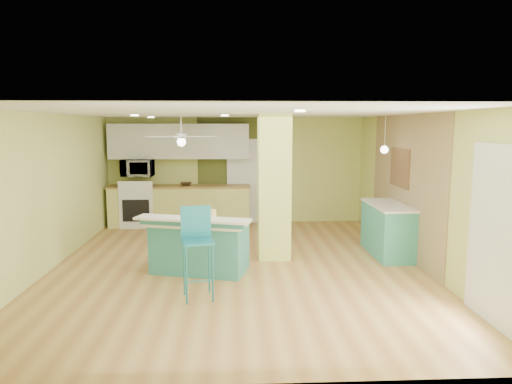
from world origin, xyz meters
TOP-DOWN VIEW (x-y plane):
  - floor at (0.00, 0.00)m, footprint 6.00×7.00m
  - ceiling at (0.00, 0.00)m, footprint 6.00×7.00m
  - wall_back at (0.00, 3.50)m, footprint 6.00×0.01m
  - wall_front at (0.00, -3.50)m, footprint 6.00×0.01m
  - wall_left at (-3.00, 0.00)m, footprint 0.01×7.00m
  - wall_right at (3.00, 0.00)m, footprint 0.01×7.00m
  - wood_panel at (2.99, 0.60)m, footprint 0.02×3.40m
  - olive_accent at (0.20, 3.49)m, footprint 2.20×0.02m
  - interior_door at (0.20, 3.46)m, footprint 0.82×0.05m
  - french_door at (2.97, -2.30)m, footprint 0.04×1.08m
  - column at (0.65, 0.50)m, footprint 0.55×0.55m
  - kitchen_run at (-1.30, 3.20)m, footprint 3.25×0.63m
  - stove at (-2.25, 3.19)m, footprint 0.76×0.66m
  - upper_cabinets at (-1.30, 3.32)m, footprint 3.20×0.34m
  - microwave at (-2.25, 3.20)m, footprint 0.70×0.48m
  - ceiling_fan at (-1.10, 2.00)m, footprint 1.41×1.41m
  - pendant_lamp at (2.65, 0.75)m, footprint 0.14×0.14m
  - wall_decor at (2.96, 0.80)m, footprint 0.03×0.90m
  - peninsula at (-0.59, -0.24)m, footprint 1.82×1.32m
  - bar_stool at (-0.54, -1.33)m, footprint 0.48×0.48m
  - side_counter at (2.70, 0.56)m, footprint 0.61×1.44m
  - fruit_bowl at (-1.15, 3.19)m, footprint 0.32×0.32m
  - canister at (-0.39, -0.28)m, footprint 0.15×0.15m

SIDE VIEW (x-z plane):
  - floor at x=0.00m, z-range -0.01..0.00m
  - peninsula at x=-0.59m, z-range -0.04..0.90m
  - stove at x=-2.25m, z-range -0.08..1.00m
  - side_counter at x=2.70m, z-range 0.00..0.93m
  - kitchen_run at x=-1.30m, z-range 0.00..0.94m
  - bar_stool at x=-0.54m, z-range 0.21..1.44m
  - canister at x=-0.39m, z-range 0.81..1.00m
  - fruit_bowl at x=-1.15m, z-range 0.94..1.01m
  - interior_door at x=0.20m, z-range 0.00..2.00m
  - french_door at x=2.97m, z-range 0.00..2.10m
  - wall_back at x=0.00m, z-range 0.00..2.50m
  - wall_front at x=0.00m, z-range 0.00..2.50m
  - wall_left at x=-3.00m, z-range 0.00..2.50m
  - wall_right at x=3.00m, z-range 0.00..2.50m
  - wood_panel at x=2.99m, z-range 0.00..2.50m
  - olive_accent at x=0.20m, z-range 0.00..2.50m
  - column at x=0.65m, z-range 0.00..2.50m
  - microwave at x=-2.25m, z-range 1.16..1.55m
  - wall_decor at x=2.96m, z-range 1.20..1.90m
  - pendant_lamp at x=2.65m, z-range 1.54..2.23m
  - upper_cabinets at x=-1.30m, z-range 1.55..2.35m
  - ceiling_fan at x=-1.10m, z-range 1.77..2.38m
  - ceiling at x=0.00m, z-range 2.50..2.51m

